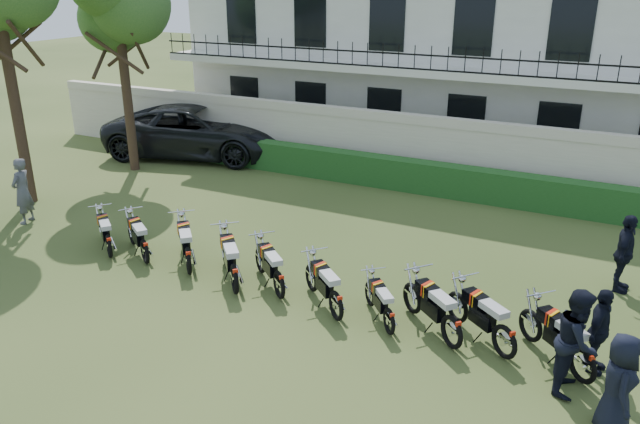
% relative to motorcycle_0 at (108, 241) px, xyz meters
% --- Properties ---
extents(ground, '(100.00, 100.00, 0.00)m').
position_rel_motorcycle_0_xyz_m(ground, '(4.35, 1.01, -0.46)').
color(ground, '#31431B').
rests_on(ground, ground).
extents(perimeter_wall, '(30.00, 0.35, 2.30)m').
position_rel_motorcycle_0_xyz_m(perimeter_wall, '(4.35, 9.01, 0.71)').
color(perimeter_wall, beige).
rests_on(perimeter_wall, ground).
extents(hedge, '(18.00, 0.60, 1.00)m').
position_rel_motorcycle_0_xyz_m(hedge, '(5.35, 8.21, 0.04)').
color(hedge, '#1C4819').
rests_on(hedge, ground).
extents(building, '(20.40, 9.60, 7.40)m').
position_rel_motorcycle_0_xyz_m(building, '(4.35, 14.97, 3.25)').
color(building, silver).
rests_on(building, ground).
extents(motorcycle_0, '(1.50, 1.20, 1.00)m').
position_rel_motorcycle_0_xyz_m(motorcycle_0, '(0.00, 0.00, 0.00)').
color(motorcycle_0, black).
rests_on(motorcycle_0, ground).
extents(motorcycle_1, '(1.62, 1.16, 1.04)m').
position_rel_motorcycle_0_xyz_m(motorcycle_1, '(1.02, 0.13, 0.02)').
color(motorcycle_1, black).
rests_on(motorcycle_1, ground).
extents(motorcycle_2, '(1.46, 1.56, 1.11)m').
position_rel_motorcycle_0_xyz_m(motorcycle_2, '(2.31, 0.14, 0.05)').
color(motorcycle_2, black).
rests_on(motorcycle_2, ground).
extents(motorcycle_3, '(1.51, 1.63, 1.15)m').
position_rel_motorcycle_0_xyz_m(motorcycle_3, '(3.78, -0.17, 0.07)').
color(motorcycle_3, black).
rests_on(motorcycle_3, ground).
extents(motorcycle_4, '(1.53, 1.35, 1.06)m').
position_rel_motorcycle_0_xyz_m(motorcycle_4, '(4.75, 0.08, 0.03)').
color(motorcycle_4, black).
rests_on(motorcycle_4, ground).
extents(motorcycle_5, '(1.53, 1.35, 1.06)m').
position_rel_motorcycle_0_xyz_m(motorcycle_5, '(6.22, -0.19, 0.03)').
color(motorcycle_5, black).
rests_on(motorcycle_5, ground).
extents(motorcycle_6, '(1.16, 1.33, 0.92)m').
position_rel_motorcycle_0_xyz_m(motorcycle_6, '(7.36, -0.21, -0.04)').
color(motorcycle_6, black).
rests_on(motorcycle_6, ground).
extents(motorcycle_7, '(1.63, 1.40, 1.12)m').
position_rel_motorcycle_0_xyz_m(motorcycle_7, '(8.56, -0.14, 0.05)').
color(motorcycle_7, black).
rests_on(motorcycle_7, ground).
extents(motorcycle_8, '(1.65, 1.33, 1.10)m').
position_rel_motorcycle_0_xyz_m(motorcycle_8, '(9.49, -0.04, 0.05)').
color(motorcycle_8, black).
rests_on(motorcycle_8, ground).
extents(motorcycle_9, '(1.53, 1.45, 1.09)m').
position_rel_motorcycle_0_xyz_m(motorcycle_9, '(10.82, -0.18, 0.04)').
color(motorcycle_9, black).
rests_on(motorcycle_9, ground).
extents(suv, '(7.46, 4.80, 1.91)m').
position_rel_motorcycle_0_xyz_m(suv, '(-3.66, 8.51, 0.50)').
color(suv, black).
rests_on(suv, ground).
extents(inspector, '(0.60, 0.77, 1.86)m').
position_rel_motorcycle_0_xyz_m(inspector, '(-3.81, 0.74, 0.47)').
color(inspector, slate).
rests_on(inspector, ground).
extents(officer_0, '(0.67, 0.90, 1.67)m').
position_rel_motorcycle_0_xyz_m(officer_0, '(11.35, -1.24, 0.37)').
color(officer_0, black).
rests_on(officer_0, ground).
extents(officer_1, '(0.76, 0.95, 1.85)m').
position_rel_motorcycle_0_xyz_m(officer_1, '(10.68, -0.43, 0.47)').
color(officer_1, black).
rests_on(officer_1, ground).
extents(officer_2, '(0.56, 0.99, 1.59)m').
position_rel_motorcycle_0_xyz_m(officer_2, '(10.98, 0.31, 0.33)').
color(officer_2, black).
rests_on(officer_2, ground).
extents(officer_5, '(0.51, 1.07, 1.77)m').
position_rel_motorcycle_0_xyz_m(officer_5, '(11.24, 3.77, 0.42)').
color(officer_5, black).
rests_on(officer_5, ground).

